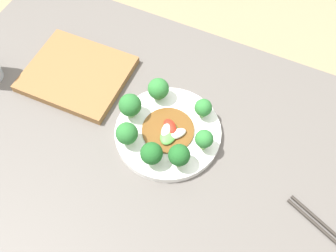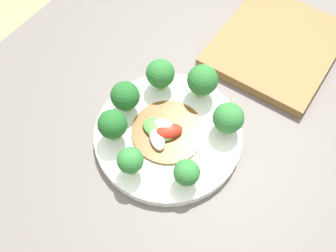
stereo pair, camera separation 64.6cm
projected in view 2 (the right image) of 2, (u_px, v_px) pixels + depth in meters
name	position (u px, v px, depth m)	size (l,w,h in m)	color
ground_plane	(166.00, 237.00, 1.36)	(8.00, 8.00, 0.00)	#9E8460
table	(165.00, 197.00, 1.02)	(1.18, 0.74, 0.78)	#5B5651
plate	(168.00, 135.00, 0.66)	(0.25, 0.25, 0.02)	white
broccoli_southeast	(228.00, 118.00, 0.63)	(0.05, 0.05, 0.06)	#70A356
broccoli_southwest	(187.00, 173.00, 0.58)	(0.04, 0.04, 0.05)	#70A356
broccoli_north	(125.00, 96.00, 0.65)	(0.05, 0.05, 0.06)	#89B76B
broccoli_northeast	(160.00, 74.00, 0.67)	(0.05, 0.05, 0.06)	#7AAD5B
broccoli_east	(203.00, 80.00, 0.66)	(0.05, 0.05, 0.07)	#89B76B
broccoli_northwest	(113.00, 125.00, 0.62)	(0.05, 0.05, 0.06)	#7AAD5B
broccoli_west	(130.00, 161.00, 0.59)	(0.04, 0.04, 0.06)	#7AAD5B
stirfry_center	(165.00, 131.00, 0.65)	(0.12, 0.12, 0.02)	brown
cutting_board	(276.00, 45.00, 0.76)	(0.26, 0.22, 0.02)	brown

